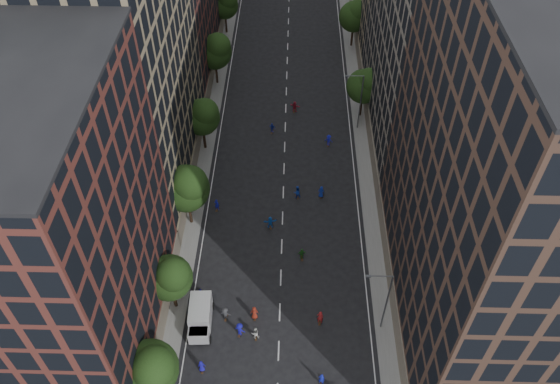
# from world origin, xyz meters

# --- Properties ---
(ground) EXTENTS (240.00, 240.00, 0.00)m
(ground) POSITION_xyz_m (0.00, 40.00, 0.00)
(ground) COLOR black
(ground) RESTS_ON ground
(sidewalk_left) EXTENTS (4.00, 105.00, 0.15)m
(sidewalk_left) POSITION_xyz_m (-12.00, 47.50, 0.07)
(sidewalk_left) COLOR slate
(sidewalk_left) RESTS_ON ground
(sidewalk_right) EXTENTS (4.00, 105.00, 0.15)m
(sidewalk_right) POSITION_xyz_m (12.00, 47.50, 0.07)
(sidewalk_right) COLOR slate
(sidewalk_right) RESTS_ON ground
(bldg_left_a) EXTENTS (14.00, 22.00, 30.00)m
(bldg_left_a) POSITION_xyz_m (-19.00, 11.00, 15.00)
(bldg_left_a) COLOR #5A2922
(bldg_left_a) RESTS_ON ground
(bldg_left_b) EXTENTS (14.00, 26.00, 34.00)m
(bldg_left_b) POSITION_xyz_m (-19.00, 35.00, 17.00)
(bldg_left_b) COLOR #8F7E5E
(bldg_left_b) RESTS_ON ground
(bldg_right_a) EXTENTS (14.00, 30.00, 36.00)m
(bldg_right_a) POSITION_xyz_m (19.00, 15.00, 18.00)
(bldg_right_a) COLOR #473026
(bldg_right_a) RESTS_ON ground
(bldg_right_b) EXTENTS (14.00, 28.00, 33.00)m
(bldg_right_b) POSITION_xyz_m (19.00, 44.00, 16.50)
(bldg_right_b) COLOR #6F675C
(bldg_right_b) RESTS_ON ground
(tree_left_0) EXTENTS (5.20, 5.20, 8.83)m
(tree_left_0) POSITION_xyz_m (-11.01, 3.85, 5.96)
(tree_left_0) COLOR black
(tree_left_0) RESTS_ON ground
(tree_left_1) EXTENTS (4.80, 4.80, 8.21)m
(tree_left_1) POSITION_xyz_m (-11.02, 13.86, 5.55)
(tree_left_1) COLOR black
(tree_left_1) RESTS_ON ground
(tree_left_2) EXTENTS (5.60, 5.60, 9.45)m
(tree_left_2) POSITION_xyz_m (-10.99, 25.83, 6.36)
(tree_left_2) COLOR black
(tree_left_2) RESTS_ON ground
(tree_left_3) EXTENTS (5.00, 5.00, 8.58)m
(tree_left_3) POSITION_xyz_m (-11.02, 39.85, 5.82)
(tree_left_3) COLOR black
(tree_left_3) RESTS_ON ground
(tree_left_4) EXTENTS (5.40, 5.40, 9.08)m
(tree_left_4) POSITION_xyz_m (-11.00, 55.84, 6.10)
(tree_left_4) COLOR black
(tree_left_4) RESTS_ON ground
(tree_left_5) EXTENTS (4.80, 4.80, 8.33)m
(tree_left_5) POSITION_xyz_m (-11.02, 71.86, 5.68)
(tree_left_5) COLOR black
(tree_left_5) RESTS_ON ground
(tree_right_a) EXTENTS (5.00, 5.00, 8.39)m
(tree_right_a) POSITION_xyz_m (11.38, 47.85, 5.63)
(tree_right_a) COLOR black
(tree_right_a) RESTS_ON ground
(tree_right_b) EXTENTS (5.20, 5.20, 8.83)m
(tree_right_b) POSITION_xyz_m (11.39, 67.85, 5.96)
(tree_right_b) COLOR black
(tree_right_b) RESTS_ON ground
(streetlamp_near) EXTENTS (2.64, 0.22, 9.06)m
(streetlamp_near) POSITION_xyz_m (10.37, 12.00, 5.17)
(streetlamp_near) COLOR #595B60
(streetlamp_near) RESTS_ON ground
(streetlamp_far) EXTENTS (2.64, 0.22, 9.06)m
(streetlamp_far) POSITION_xyz_m (10.37, 45.00, 5.17)
(streetlamp_far) COLOR #595B60
(streetlamp_far) RESTS_ON ground
(cargo_van) EXTENTS (2.55, 5.07, 2.64)m
(cargo_van) POSITION_xyz_m (-8.19, 11.88, 1.39)
(cargo_van) COLOR silver
(cargo_van) RESTS_ON ground
(skater_0) EXTENTS (0.79, 0.55, 1.53)m
(skater_0) POSITION_xyz_m (-7.47, 6.74, 0.77)
(skater_0) COLOR #1B16B4
(skater_0) RESTS_ON ground
(skater_1) EXTENTS (0.69, 0.54, 1.68)m
(skater_1) POSITION_xyz_m (4.20, 5.68, 0.84)
(skater_1) COLOR #1721BC
(skater_1) RESTS_ON ground
(skater_3) EXTENTS (1.32, 1.04, 1.78)m
(skater_3) POSITION_xyz_m (-4.03, 10.77, 0.89)
(skater_3) COLOR #1715AB
(skater_3) RESTS_ON ground
(skater_4) EXTENTS (1.17, 0.57, 1.94)m
(skater_4) POSITION_xyz_m (-8.50, 14.78, 0.97)
(skater_4) COLOR #161295
(skater_4) RESTS_ON ground
(skater_6) EXTENTS (0.90, 0.61, 1.79)m
(skater_6) POSITION_xyz_m (-2.64, 12.78, 0.90)
(skater_6) COLOR maroon
(skater_6) RESTS_ON ground
(skater_7) EXTENTS (0.75, 0.54, 1.90)m
(skater_7) POSITION_xyz_m (4.24, 12.39, 0.95)
(skater_7) COLOR maroon
(skater_7) RESTS_ON ground
(skater_8) EXTENTS (0.91, 0.77, 1.66)m
(skater_8) POSITION_xyz_m (-2.43, 10.44, 0.83)
(skater_8) COLOR silver
(skater_8) RESTS_ON ground
(skater_9) EXTENTS (1.22, 0.83, 1.74)m
(skater_9) POSITION_xyz_m (-5.67, 12.62, 0.87)
(skater_9) COLOR #37383B
(skater_9) RESTS_ON ground
(skater_10) EXTENTS (1.02, 0.56, 1.65)m
(skater_10) POSITION_xyz_m (2.36, 20.76, 0.83)
(skater_10) COLOR #1F641E
(skater_10) RESTS_ON ground
(skater_11) EXTENTS (1.68, 0.80, 1.74)m
(skater_11) POSITION_xyz_m (-1.46, 25.45, 0.87)
(skater_11) COLOR blue
(skater_11) RESTS_ON ground
(skater_12) EXTENTS (0.96, 0.76, 1.72)m
(skater_12) POSITION_xyz_m (4.87, 30.81, 0.86)
(skater_12) COLOR navy
(skater_12) RESTS_ON ground
(skater_13) EXTENTS (0.73, 0.59, 1.73)m
(skater_13) POSITION_xyz_m (-8.26, 28.22, 0.86)
(skater_13) COLOR #151AAA
(skater_13) RESTS_ON ground
(skater_14) EXTENTS (1.11, 1.00, 1.88)m
(skater_14) POSITION_xyz_m (1.76, 30.62, 0.94)
(skater_14) COLOR #1538B0
(skater_14) RESTS_ON ground
(skater_15) EXTENTS (1.27, 0.94, 1.76)m
(skater_15) POSITION_xyz_m (6.19, 41.01, 0.88)
(skater_15) COLOR #1518AF
(skater_15) RESTS_ON ground
(skater_16) EXTENTS (1.00, 0.64, 1.58)m
(skater_16) POSITION_xyz_m (-1.88, 43.68, 0.79)
(skater_16) COLOR #1427A8
(skater_16) RESTS_ON ground
(skater_17) EXTENTS (1.68, 1.07, 1.73)m
(skater_17) POSITION_xyz_m (1.36, 48.75, 0.87)
(skater_17) COLOR #A41B2F
(skater_17) RESTS_ON ground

